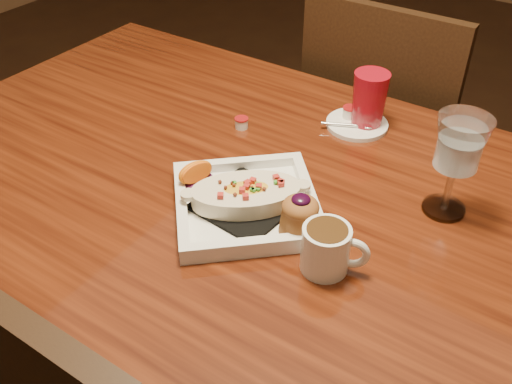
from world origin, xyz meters
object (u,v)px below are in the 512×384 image
Objects in this scene: chair_far at (383,143)px; goblet at (459,149)px; red_tumbler at (369,101)px; plate at (252,201)px; table at (259,228)px; coffee_mug at (327,247)px; saucer at (356,122)px.

chair_far is 5.08× the size of goblet.
plate is at bearing -96.14° from red_tumbler.
goblet is (0.27, 0.19, 0.10)m from plate.
table is 0.26m from coffee_mug.
goblet is (0.30, -0.50, 0.37)m from chair_far.
plate reaches higher than coffee_mug.
red_tumbler reaches higher than table.
table is 11.52× the size of saucer.
chair_far is 7.14× the size of saucer.
goblet is at bearing 22.69° from table.
chair_far is at bearing 50.01° from plate.
red_tumbler is (0.02, 0.01, 0.05)m from saucer.
goblet is (0.10, 0.24, 0.08)m from coffee_mug.
table is 0.39m from goblet.
table is 12.30× the size of red_tumbler.
coffee_mug is 0.43m from saucer.
goblet is at bearing 46.31° from coffee_mug.
goblet is at bearing -7.07° from plate.
saucer reaches higher than table.
coffee_mug is 0.43m from red_tumbler.
saucer is at bearing -154.36° from red_tumbler.
chair_far reaches higher than saucer.
goblet is 1.50× the size of red_tumbler.
table is 0.65m from chair_far.
chair_far is at bearing 98.41° from saucer.
chair_far reaches higher than red_tumbler.
plate reaches higher than saucer.
plate is 2.59× the size of saucer.
coffee_mug is 0.84× the size of red_tumbler.
red_tumbler is at bearing 41.55° from plate.
saucer is (-0.15, 0.41, -0.03)m from coffee_mug.
chair_far is at bearing 90.00° from table.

